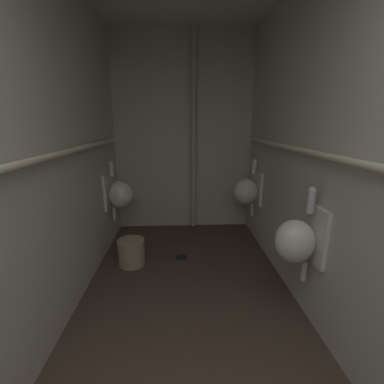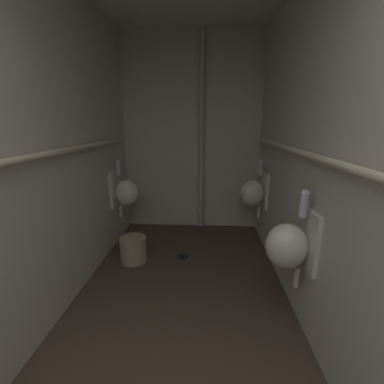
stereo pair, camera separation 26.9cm
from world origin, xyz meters
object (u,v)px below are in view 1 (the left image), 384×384
(urinal_right_mid, at_px, (298,240))
(floor_drain, at_px, (181,257))
(standpipe_back_wall, at_px, (193,136))
(urinal_left_mid, at_px, (119,194))
(waste_bin, at_px, (132,252))
(urinal_right_far, at_px, (248,191))

(urinal_right_mid, height_order, floor_drain, urinal_right_mid)
(urinal_right_mid, distance_m, standpipe_back_wall, 2.14)
(urinal_left_mid, height_order, waste_bin, urinal_left_mid)
(waste_bin, bearing_deg, standpipe_back_wall, 53.94)
(urinal_right_mid, bearing_deg, standpipe_back_wall, 109.59)
(urinal_right_mid, distance_m, floor_drain, 1.50)
(urinal_right_mid, xyz_separation_m, standpipe_back_wall, (-0.68, 1.91, 0.67))
(standpipe_back_wall, bearing_deg, floor_drain, -102.05)
(urinal_right_far, xyz_separation_m, standpipe_back_wall, (-0.68, 0.45, 0.67))
(standpipe_back_wall, relative_size, floor_drain, 19.03)
(standpipe_back_wall, relative_size, waste_bin, 9.07)
(floor_drain, bearing_deg, urinal_right_mid, -49.13)
(urinal_left_mid, relative_size, standpipe_back_wall, 0.28)
(urinal_right_far, bearing_deg, standpipe_back_wall, 146.43)
(urinal_left_mid, relative_size, waste_bin, 2.57)
(urinal_left_mid, xyz_separation_m, urinal_right_mid, (1.64, -1.39, 0.00))
(urinal_left_mid, bearing_deg, urinal_right_far, 2.28)
(urinal_left_mid, bearing_deg, floor_drain, -26.75)
(standpipe_back_wall, bearing_deg, urinal_left_mid, -151.65)
(urinal_right_mid, bearing_deg, urinal_right_far, 90.00)
(urinal_right_far, height_order, standpipe_back_wall, standpipe_back_wall)
(standpipe_back_wall, height_order, floor_drain, standpipe_back_wall)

